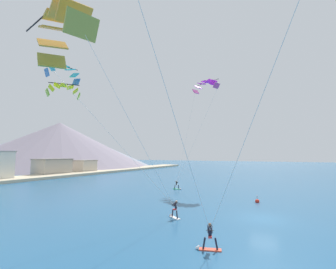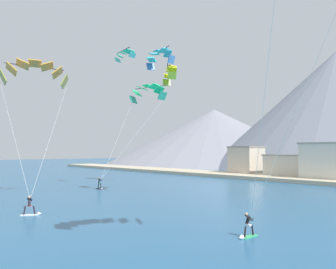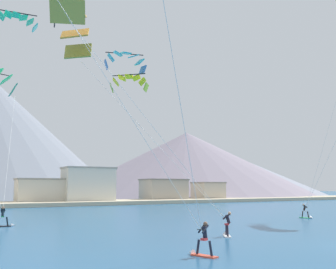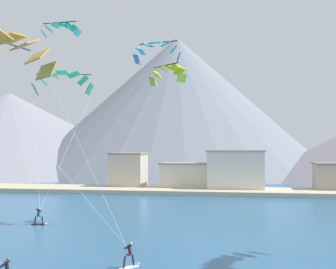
# 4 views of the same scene
# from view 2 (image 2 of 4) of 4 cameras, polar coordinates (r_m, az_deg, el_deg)

# --- Properties ---
(kitesurfer_near_trail) EXTENTS (1.77, 0.62, 1.82)m
(kitesurfer_near_trail) POSITION_cam_2_polar(r_m,az_deg,el_deg) (49.63, -11.77, -8.67)
(kitesurfer_near_trail) COLOR black
(kitesurfer_near_trail) RESTS_ON ground
(kitesurfer_mid_center) EXTENTS (0.57, 1.75, 1.63)m
(kitesurfer_mid_center) POSITION_cam_2_polar(r_m,az_deg,el_deg) (22.72, 13.49, -16.00)
(kitesurfer_mid_center) COLOR #33B266
(kitesurfer_mid_center) RESTS_ON ground
(kitesurfer_far_left) EXTENTS (1.24, 1.70, 1.79)m
(kitesurfer_far_left) POSITION_cam_2_polar(r_m,az_deg,el_deg) (31.71, -22.63, -11.87)
(kitesurfer_far_left) COLOR white
(kitesurfer_far_left) RESTS_ON ground
(parafoil_kite_near_trail) EXTENTS (7.68, 12.34, 15.88)m
(parafoil_kite_near_trail) POSITION_cam_2_polar(r_m,az_deg,el_deg) (58.14, -3.55, 7.46)
(parafoil_kite_near_trail) COLOR #1F977C
(parafoil_kite_far_left) EXTENTS (12.49, 7.94, 15.23)m
(parafoil_kite_far_left) POSITION_cam_2_polar(r_m,az_deg,el_deg) (43.62, -22.17, 10.19)
(parafoil_kite_far_left) COLOR #9C9B3A
(parafoil_kite_distant_high_outer) EXTENTS (4.92, 1.67, 2.22)m
(parafoil_kite_distant_high_outer) POSITION_cam_2_polar(r_m,az_deg,el_deg) (42.42, -1.49, 13.48)
(parafoil_kite_distant_high_outer) COLOR #3674BA
(parafoil_kite_distant_low_drift) EXTENTS (4.52, 1.28, 1.56)m
(parafoil_kite_distant_low_drift) POSITION_cam_2_polar(r_m,az_deg,el_deg) (53.48, -7.48, 13.73)
(parafoil_kite_distant_low_drift) COLOR #41C9BF
(parafoil_kite_distant_mid_solo) EXTENTS (4.23, 3.18, 1.99)m
(parafoil_kite_distant_mid_solo) POSITION_cam_2_polar(r_m,az_deg,el_deg) (41.85, 0.36, 10.66)
(parafoil_kite_distant_mid_solo) COLOR #85BA2D
(shoreline_strip) EXTENTS (180.00, 10.00, 0.70)m
(shoreline_strip) POSITION_cam_2_polar(r_m,az_deg,el_deg) (64.79, 24.62, -7.30)
(shoreline_strip) COLOR #BCAD8E
(shoreline_strip) RESTS_ON ground
(shore_building_quay_east) EXTENTS (9.87, 6.37, 7.19)m
(shore_building_quay_east) POSITION_cam_2_polar(r_m,az_deg,el_deg) (66.19, 26.60, -4.33)
(shore_building_quay_east) COLOR silver
(shore_building_quay_east) RESTS_ON ground
(shore_building_quay_west) EXTENTS (6.12, 6.60, 6.68)m
(shore_building_quay_west) POSITION_cam_2_polar(r_m,az_deg,el_deg) (77.04, 13.50, -4.50)
(shore_building_quay_west) COLOR beige
(shore_building_quay_west) RESTS_ON ground
(shore_building_old_town) EXTENTS (9.31, 6.06, 4.95)m
(shore_building_old_town) POSITION_cam_2_polar(r_m,az_deg,el_deg) (71.05, 20.48, -5.24)
(shore_building_old_town) COLOR beige
(shore_building_old_town) RESTS_ON ground
(mountain_peak_west_ridge) EXTENTS (95.80, 95.80, 24.22)m
(mountain_peak_west_ridge) POSITION_cam_2_polar(r_m,az_deg,el_deg) (147.14, 8.01, -0.34)
(mountain_peak_west_ridge) COLOR gray
(mountain_peak_west_ridge) RESTS_ON ground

